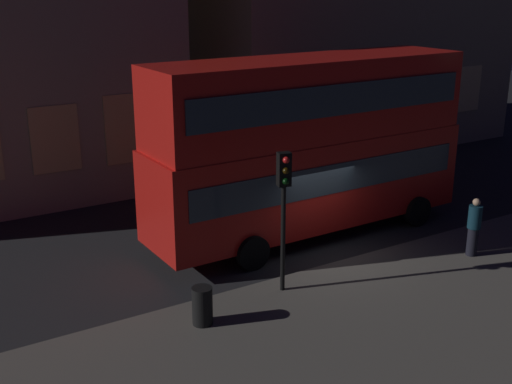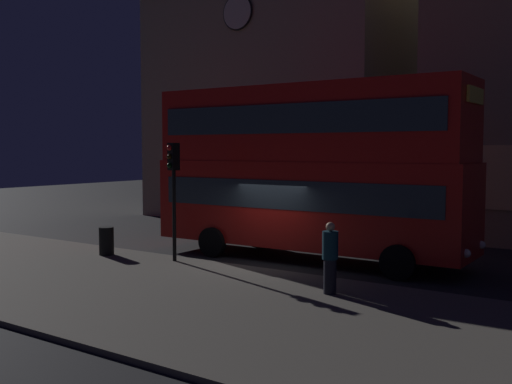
{
  "view_description": "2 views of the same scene",
  "coord_description": "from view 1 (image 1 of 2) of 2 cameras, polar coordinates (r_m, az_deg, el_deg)",
  "views": [
    {
      "loc": [
        -11.12,
        -14.14,
        7.78
      ],
      "look_at": [
        -1.73,
        1.11,
        1.96
      ],
      "focal_mm": 45.77,
      "sensor_mm": 36.0,
      "label": 1
    },
    {
      "loc": [
        10.02,
        -15.14,
        3.62
      ],
      "look_at": [
        -0.69,
        0.46,
        2.24
      ],
      "focal_mm": 41.68,
      "sensor_mm": 36.0,
      "label": 2
    }
  ],
  "objects": [
    {
      "name": "double_decker_bus",
      "position": [
        20.17,
        4.67,
        4.53
      ],
      "size": [
        10.66,
        3.03,
        5.62
      ],
      "rotation": [
        0.0,
        0.0,
        0.01
      ],
      "color": "red",
      "rests_on": "ground"
    },
    {
      "name": "ground_plane",
      "position": [
        19.6,
        6.05,
        -5.5
      ],
      "size": [
        80.0,
        80.0,
        0.0
      ],
      "primitive_type": "plane",
      "color": "#232326"
    },
    {
      "name": "pedestrian",
      "position": [
        19.89,
        18.51,
        -2.88
      ],
      "size": [
        0.39,
        0.39,
        1.74
      ],
      "rotation": [
        0.0,
        0.0,
        3.1
      ],
      "color": "black",
      "rests_on": "sidewalk_slab"
    },
    {
      "name": "litter_bin",
      "position": [
        15.43,
        -4.71,
        -9.88
      ],
      "size": [
        0.49,
        0.49,
        0.92
      ],
      "primitive_type": "cylinder",
      "color": "black",
      "rests_on": "sidewalk_slab"
    },
    {
      "name": "sidewalk_slab",
      "position": [
        16.61,
        15.72,
        -10.44
      ],
      "size": [
        44.0,
        7.53,
        0.12
      ],
      "primitive_type": "cube",
      "color": "#5B564F",
      "rests_on": "ground"
    },
    {
      "name": "traffic_light_near_kerb",
      "position": [
        16.15,
        2.45,
        -0.06
      ],
      "size": [
        0.37,
        0.39,
        3.69
      ],
      "rotation": [
        0.0,
        0.0,
        -0.25
      ],
      "color": "black",
      "rests_on": "sidewalk_slab"
    },
    {
      "name": "traffic_light_far_side",
      "position": [
        28.18,
        15.41,
        7.07
      ],
      "size": [
        0.35,
        0.38,
        3.82
      ],
      "rotation": [
        0.0,
        0.0,
        3.25
      ],
      "color": "black",
      "rests_on": "ground"
    }
  ]
}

